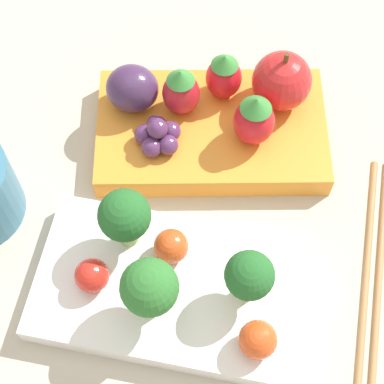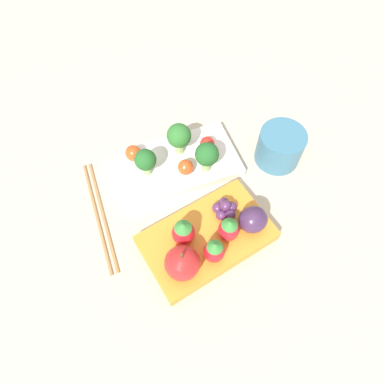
# 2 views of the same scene
# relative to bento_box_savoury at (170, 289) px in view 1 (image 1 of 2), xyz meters

# --- Properties ---
(ground_plane) EXTENTS (4.00, 4.00, 0.00)m
(ground_plane) POSITION_rel_bento_box_savoury_xyz_m (-0.01, -0.07, -0.01)
(ground_plane) COLOR #BCB29E
(bento_box_savoury) EXTENTS (0.21, 0.12, 0.02)m
(bento_box_savoury) POSITION_rel_bento_box_savoury_xyz_m (0.00, 0.00, 0.00)
(bento_box_savoury) COLOR white
(bento_box_savoury) RESTS_ON ground_plane
(bento_box_fruit) EXTENTS (0.21, 0.15, 0.02)m
(bento_box_fruit) POSITION_rel_bento_box_savoury_xyz_m (-0.01, -0.15, 0.00)
(bento_box_fruit) COLOR orange
(bento_box_fruit) RESTS_ON ground_plane
(broccoli_floret_0) EXTENTS (0.04, 0.04, 0.06)m
(broccoli_floret_0) POSITION_rel_bento_box_savoury_xyz_m (0.04, -0.03, 0.05)
(broccoli_floret_0) COLOR #93B770
(broccoli_floret_0) RESTS_ON bento_box_savoury
(broccoli_floret_1) EXTENTS (0.04, 0.04, 0.06)m
(broccoli_floret_1) POSITION_rel_bento_box_savoury_xyz_m (0.01, 0.02, 0.05)
(broccoli_floret_1) COLOR #93B770
(broccoli_floret_1) RESTS_ON bento_box_savoury
(broccoli_floret_2) EXTENTS (0.04, 0.04, 0.05)m
(broccoli_floret_2) POSITION_rel_bento_box_savoury_xyz_m (-0.06, -0.00, 0.04)
(broccoli_floret_2) COLOR #93B770
(broccoli_floret_2) RESTS_ON bento_box_savoury
(cherry_tomato_0) EXTENTS (0.03, 0.03, 0.03)m
(cherry_tomato_0) POSITION_rel_bento_box_savoury_xyz_m (0.06, 0.01, 0.02)
(cherry_tomato_0) COLOR red
(cherry_tomato_0) RESTS_ON bento_box_savoury
(cherry_tomato_1) EXTENTS (0.03, 0.03, 0.03)m
(cherry_tomato_1) POSITION_rel_bento_box_savoury_xyz_m (-0.07, 0.04, 0.02)
(cherry_tomato_1) COLOR #DB4C1E
(cherry_tomato_1) RESTS_ON bento_box_savoury
(cherry_tomato_2) EXTENTS (0.03, 0.03, 0.03)m
(cherry_tomato_2) POSITION_rel_bento_box_savoury_xyz_m (0.00, -0.03, 0.02)
(cherry_tomato_2) COLOR #DB4C1E
(cherry_tomato_2) RESTS_ON bento_box_savoury
(apple) EXTENTS (0.05, 0.05, 0.06)m
(apple) POSITION_rel_bento_box_savoury_xyz_m (-0.07, -0.18, 0.04)
(apple) COLOR red
(apple) RESTS_ON bento_box_fruit
(strawberry_0) EXTENTS (0.03, 0.03, 0.05)m
(strawberry_0) POSITION_rel_bento_box_savoury_xyz_m (-0.05, -0.14, 0.04)
(strawberry_0) COLOR red
(strawberry_0) RESTS_ON bento_box_fruit
(strawberry_1) EXTENTS (0.03, 0.03, 0.05)m
(strawberry_1) POSITION_rel_bento_box_savoury_xyz_m (-0.02, -0.18, 0.04)
(strawberry_1) COLOR red
(strawberry_1) RESTS_ON bento_box_fruit
(strawberry_2) EXTENTS (0.03, 0.03, 0.05)m
(strawberry_2) POSITION_rel_bento_box_savoury_xyz_m (0.02, -0.16, 0.04)
(strawberry_2) COLOR red
(strawberry_2) RESTS_ON bento_box_fruit
(plum) EXTENTS (0.04, 0.04, 0.04)m
(plum) POSITION_rel_bento_box_savoury_xyz_m (0.06, -0.16, 0.03)
(plum) COLOR #42284C
(plum) RESTS_ON bento_box_fruit
(grape_cluster) EXTENTS (0.04, 0.04, 0.03)m
(grape_cluster) POSITION_rel_bento_box_savoury_xyz_m (0.03, -0.12, 0.02)
(grape_cluster) COLOR #562D5B
(grape_cluster) RESTS_ON bento_box_fruit
(chopsticks_pair) EXTENTS (0.03, 0.21, 0.01)m
(chopsticks_pair) POSITION_rel_bento_box_savoury_xyz_m (-0.16, -0.04, -0.01)
(chopsticks_pair) COLOR #A37547
(chopsticks_pair) RESTS_ON ground_plane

